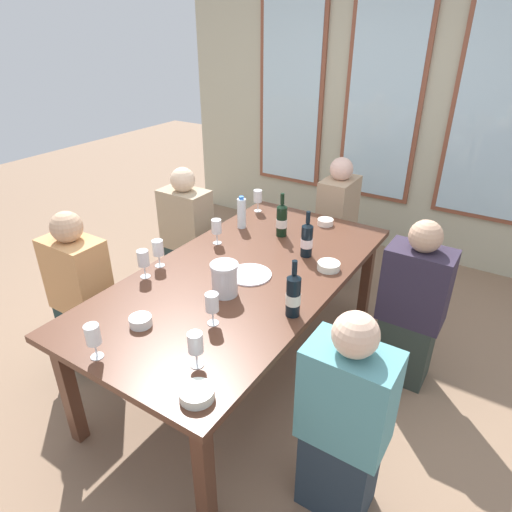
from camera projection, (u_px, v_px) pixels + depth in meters
ground_plane at (245, 366)px, 3.06m from camera, size 12.00×12.00×0.00m
back_wall_with_windows at (384, 98)px, 4.09m from camera, size 4.30×0.10×2.90m
dining_table at (243, 282)px, 2.74m from camera, size 1.10×2.16×0.74m
white_plate_0 at (250, 275)px, 2.68m from camera, size 0.26×0.26×0.01m
metal_pitcher at (225, 279)px, 2.45m from camera, size 0.16×0.16×0.19m
wine_bottle_0 at (282, 220)px, 3.11m from camera, size 0.08×0.08×0.31m
wine_bottle_1 at (293, 295)px, 2.27m from camera, size 0.08×0.08×0.32m
wine_bottle_2 at (307, 239)px, 2.85m from camera, size 0.08×0.08×0.31m
tasting_bowl_0 at (325, 222)px, 3.32m from camera, size 0.12×0.12×0.04m
tasting_bowl_1 at (329, 266)px, 2.73m from camera, size 0.14×0.14×0.05m
tasting_bowl_2 at (141, 321)px, 2.23m from camera, size 0.11×0.11×0.05m
tasting_bowl_3 at (197, 394)px, 1.81m from camera, size 0.14×0.14×0.04m
water_bottle at (242, 213)px, 3.24m from camera, size 0.06×0.06×0.24m
wine_glass_0 at (143, 259)px, 2.61m from camera, size 0.07×0.07×0.17m
wine_glass_1 at (195, 343)px, 1.93m from camera, size 0.07×0.07×0.17m
wine_glass_2 at (212, 304)px, 2.20m from camera, size 0.07×0.07×0.17m
wine_glass_3 at (93, 336)px, 1.98m from camera, size 0.07×0.07×0.17m
wine_glass_4 at (158, 249)px, 2.73m from camera, size 0.07×0.07×0.17m
wine_glass_5 at (216, 227)px, 3.00m from camera, size 0.07×0.07×0.17m
wine_glass_6 at (258, 197)px, 3.51m from camera, size 0.07×0.07×0.17m
seated_person_0 at (82, 297)px, 2.86m from camera, size 0.38×0.24×1.11m
seated_person_1 at (344, 424)px, 1.97m from camera, size 0.38×0.24×1.11m
seated_person_2 at (187, 238)px, 3.63m from camera, size 0.38×0.24×1.11m
seated_person_3 at (412, 308)px, 2.75m from camera, size 0.38×0.24×1.11m
seated_person_4 at (336, 224)px, 3.87m from camera, size 0.24×0.38×1.11m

